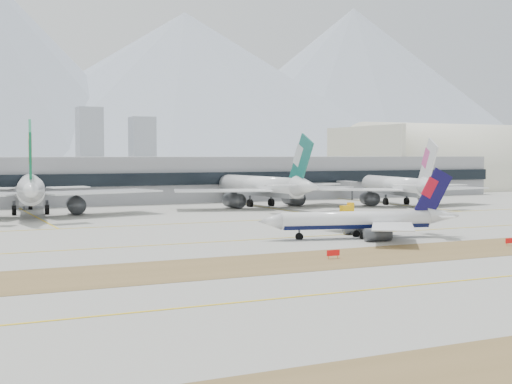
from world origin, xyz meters
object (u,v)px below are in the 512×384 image
widebody_eva (30,191)px  widebody_cathay (262,187)px  taxiing_airliner (363,221)px  hangar (444,189)px  terminal (126,179)px  widebody_china_air (398,187)px

widebody_eva → widebody_cathay: 67.68m
widebody_cathay → taxiing_airliner: bearing=163.2°
widebody_eva → hangar: 203.66m
terminal → taxiing_airliner: bearing=-84.8°
taxiing_airliner → hangar: size_ratio=0.43×
taxiing_airliner → hangar: hangar is taller
hangar → widebody_china_air: bearing=-137.4°
taxiing_airliner → widebody_cathay: widebody_cathay is taller
taxiing_airliner → widebody_cathay: 83.11m
taxiing_airliner → terminal: 126.72m
widebody_cathay → terminal: size_ratio=0.22×
widebody_cathay → widebody_china_air: bearing=-109.2°
widebody_cathay → widebody_eva: bearing=86.8°
widebody_cathay → terminal: (-29.77, 45.09, 1.69)m
taxiing_airliner → widebody_eva: widebody_eva is taller
taxiing_airliner → widebody_eva: (-49.42, 79.96, 3.16)m
terminal → hangar: 156.05m
taxiing_airliner → widebody_eva: bearing=-44.7°
widebody_china_air → hangar: (83.12, 76.48, -5.39)m
taxiing_airliner → widebody_china_air: bearing=-117.1°
widebody_china_air → terminal: 91.00m
terminal → widebody_cathay: bearing=-56.6°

